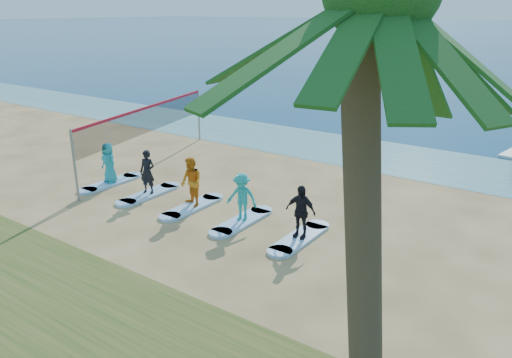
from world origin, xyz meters
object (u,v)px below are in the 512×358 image
Objects in this scene: boat_offshore_a at (397,46)px; surfboard_2 at (192,207)px; surfboard_0 at (111,183)px; student_4 at (300,212)px; surfboard_3 at (242,221)px; surfboard_4 at (300,238)px; volleyball_net at (148,120)px; student_0 at (109,163)px; student_2 at (191,182)px; student_3 at (242,197)px; student_1 at (147,172)px; surfboard_1 at (149,194)px.

boat_offshore_a is 78.76m from surfboard_2.
student_4 is (8.21, 0.00, 0.82)m from surfboard_0.
surfboard_3 is (2.05, 0.00, 0.00)m from surfboard_2.
surfboard_4 is 1.42× the size of student_4.
surfboard_3 is 2.05m from surfboard_4.
volleyball_net reaches higher than student_4.
surfboard_3 is (6.16, 0.00, 0.00)m from surfboard_0.
student_0 is at bearing 180.00° from surfboard_4.
student_4 is at bearing 0.00° from surfboard_2.
student_0 is 4.11m from student_2.
boat_offshore_a is (-16.34, 73.29, -1.90)m from volleyball_net.
student_3 is at bearing 0.00° from surfboard_3.
surfboard_0 is 1.46× the size of student_3.
student_2 is 2.05m from student_3.
student_1 is 1.00× the size of student_4.
student_4 is (2.05, 0.00, 0.82)m from surfboard_3.
surfboard_2 is at bearing 0.00° from student_2.
surfboard_4 is at bearing 0.00° from student_4.
student_4 is (6.16, 0.00, -0.00)m from student_1.
student_1 is 0.95× the size of student_2.
student_3 is (6.16, 0.00, 0.80)m from surfboard_0.
volleyball_net is 4.17m from surfboard_1.
surfboard_4 is at bearing 0.00° from surfboard_1.
student_1 is 1.03× the size of student_3.
student_4 is at bearing -16.41° from volleyball_net.
surfboard_0 is 0.79m from student_0.
student_4 reaches higher than surfboard_2.
student_2 is at bearing 0.00° from surfboard_2.
boat_offshore_a is 79.96m from student_4.
surfboard_1 is 2.05m from surfboard_2.
student_1 is 0.70× the size of surfboard_4.
surfboard_4 is 0.82m from student_4.
student_3 is at bearing 0.00° from surfboard_2.
student_1 is at bearing -94.89° from boat_offshore_a.
surfboard_4 is (2.05, 0.00, 0.00)m from surfboard_3.
student_2 reaches higher than student_4.
surfboard_1 and surfboard_3 have the same top height.
boat_offshore_a is 79.96m from surfboard_4.
surfboard_1 is (2.05, 0.00, -0.79)m from student_0.
boat_offshore_a is 3.22× the size of surfboard_3.
surfboard_1 is (2.05, 0.00, 0.00)m from surfboard_0.
surfboard_4 is at bearing -14.59° from student_1.
student_2 is at bearing 6.60° from student_0.
volleyball_net is 4.01× the size of surfboard_3.
surfboard_0 and surfboard_2 have the same top height.
student_0 is 0.68× the size of surfboard_2.
surfboard_3 is (6.16, 0.00, -0.79)m from student_0.
surfboard_3 is at bearing 180.00° from surfboard_4.
student_2 is 2.22m from surfboard_3.
student_3 is at bearing -20.99° from volleyball_net.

